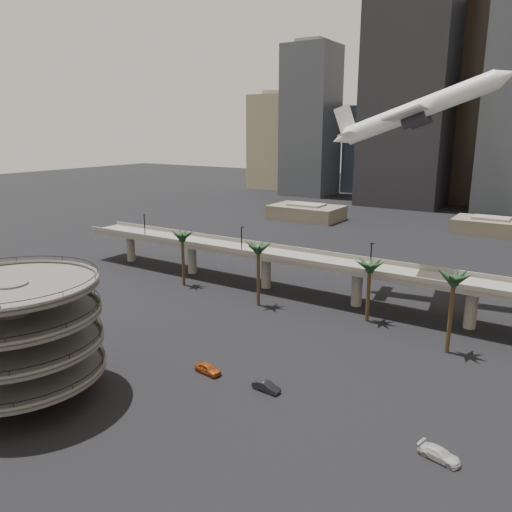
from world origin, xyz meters
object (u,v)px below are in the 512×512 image
Objects in this scene: car_b at (266,386)px; car_c at (439,454)px; airborne_jet at (417,111)px; car_a at (208,369)px; parking_ramp at (16,329)px; overpass at (309,264)px.

car_b is 0.89× the size of car_c.
airborne_jet is 65.61m from car_a.
airborne_jet is 7.66× the size of car_c.
parking_ramp reaches higher than car_c.
overpass is 37.76m from airborne_jet.
parking_ramp is 4.76× the size of car_c.
airborne_jet is 64.08m from car_b.
car_a is (3.80, -40.03, -6.58)m from overpass.
airborne_jet is 8.63× the size of car_b.
airborne_jet reaches higher than overpass.
airborne_jet is 68.91m from car_c.
car_b is (10.04, 0.38, -0.08)m from car_a.
parking_ramp is 60.46m from overpass.
parking_ramp is at bearing -121.60° from airborne_jet.
car_c is at bearing -85.84° from car_a.
airborne_jet is (30.08, 70.65, 29.10)m from parking_ramp.
car_c is (37.71, -41.82, -6.66)m from overpass.
car_b is at bearing 97.37° from car_c.
overpass reaches higher than car_b.
airborne_jet is at bearing 34.31° from overpass.
overpass reaches higher than car_a.
parking_ramp is at bearing -102.43° from overpass.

